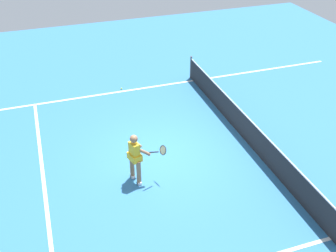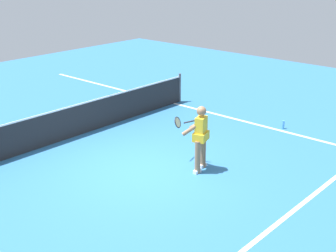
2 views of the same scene
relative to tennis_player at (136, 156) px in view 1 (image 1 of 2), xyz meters
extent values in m
plane|color=teal|center=(-0.93, 0.97, -0.85)|extent=(26.85, 26.85, 0.00)
cube|color=white|center=(-0.93, -2.57, -0.84)|extent=(9.09, 0.10, 0.01)
cube|color=white|center=(-5.48, 0.97, -0.84)|extent=(0.10, 18.65, 0.01)
cylinder|color=#4C4C51|center=(-5.78, 3.90, -0.36)|extent=(0.08, 0.08, 0.98)
cube|color=#232326|center=(-0.93, 3.90, -0.42)|extent=(9.61, 0.02, 0.86)
cube|color=white|center=(-0.93, 3.90, 0.03)|extent=(9.61, 0.02, 0.04)
cylinder|color=#8C6647|center=(-0.17, -0.08, -0.46)|extent=(0.13, 0.13, 0.78)
cylinder|color=#8C6647|center=(0.17, 0.02, -0.46)|extent=(0.13, 0.13, 0.78)
cube|color=white|center=(-0.17, -0.08, -0.81)|extent=(0.20, 0.10, 0.08)
cube|color=white|center=(0.17, 0.02, -0.81)|extent=(0.20, 0.10, 0.08)
cube|color=gold|center=(0.00, -0.03, 0.19)|extent=(0.36, 0.29, 0.52)
cube|color=gold|center=(0.00, -0.03, -0.01)|extent=(0.46, 0.39, 0.20)
sphere|color=#8C6647|center=(0.00, -0.03, 0.59)|extent=(0.22, 0.22, 0.22)
cylinder|color=#8C6647|center=(-0.19, 0.07, 0.21)|extent=(0.39, 0.41, 0.37)
cylinder|color=#8C6647|center=(0.10, 0.16, 0.21)|extent=(0.16, 0.49, 0.37)
cylinder|color=black|center=(0.20, 0.47, 0.17)|extent=(0.12, 0.29, 0.14)
torus|color=black|center=(0.11, 0.76, 0.11)|extent=(0.31, 0.20, 0.28)
cylinder|color=beige|center=(0.11, 0.76, 0.11)|extent=(0.26, 0.16, 0.23)
sphere|color=#D1E533|center=(-5.67, 0.85, -0.81)|extent=(0.07, 0.07, 0.07)
camera|label=1|loc=(8.79, -2.00, 6.75)|focal=43.18mm
camera|label=2|loc=(-8.01, -6.13, 3.83)|focal=50.66mm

